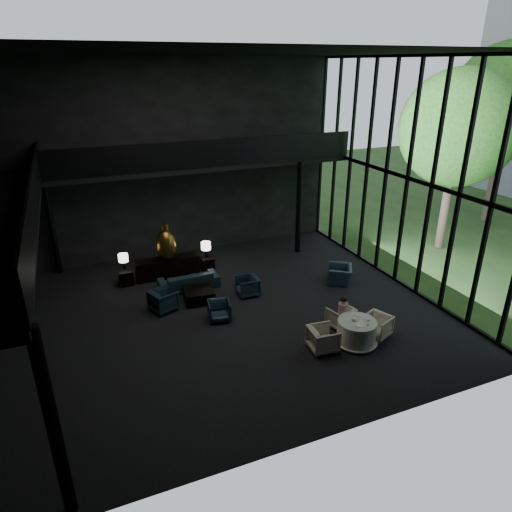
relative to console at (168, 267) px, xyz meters
name	(u,v)px	position (x,y,z in m)	size (l,w,h in m)	color
floor	(225,315)	(1.08, -3.64, -0.39)	(14.00, 12.00, 0.02)	black
ceiling	(216,52)	(1.08, -3.64, 7.61)	(14.00, 12.00, 0.02)	black
wall_back	(174,161)	(1.08, 2.36, 3.61)	(14.00, 0.04, 8.00)	black
wall_front	(323,280)	(1.08, -9.64, 3.61)	(14.00, 0.04, 8.00)	black
curtain_wall	(408,178)	(8.03, -3.64, 3.61)	(0.20, 12.00, 8.00)	black
mezzanine_back	(205,164)	(2.08, 1.36, 3.61)	(12.00, 2.00, 0.25)	black
railing_left	(34,196)	(-3.92, -3.64, 4.21)	(0.06, 12.00, 1.00)	black
railing_back	(212,153)	(2.08, 0.36, 4.21)	(12.00, 0.06, 1.00)	black
column_sw	(53,427)	(-3.92, -9.34, 1.61)	(0.24, 0.24, 4.00)	black
column_nw	(51,225)	(-3.92, 2.06, 1.61)	(0.24, 0.24, 4.00)	black
column_ne	(299,208)	(5.88, 0.36, 1.61)	(0.24, 0.24, 4.00)	black
tree_near	(458,129)	(12.08, -1.64, 4.85)	(4.80, 4.80, 7.65)	#382D23
tree_far	(509,102)	(17.08, 0.36, 5.60)	(5.60, 5.60, 8.80)	#382D23
console	(168,267)	(0.00, 0.00, 0.00)	(2.43, 0.55, 0.77)	black
bronze_urn	(166,244)	(0.00, -0.10, 1.01)	(0.78, 0.78, 1.45)	#A57F3E
side_table_left	(126,277)	(-1.60, -0.07, -0.10)	(0.51, 0.51, 0.57)	black
table_lamp_left	(123,258)	(-1.60, 0.09, 0.62)	(0.36, 0.36, 0.61)	black
side_table_right	(207,264)	(1.60, -0.03, -0.12)	(0.49, 0.49, 0.54)	black
table_lamp_right	(206,246)	(1.60, 0.05, 0.62)	(0.39, 0.39, 0.65)	black
sofa	(189,277)	(0.50, -1.30, 0.07)	(2.33, 0.68, 0.91)	black
lounge_armchair_west	(163,299)	(-0.71, -2.55, 0.04)	(0.82, 0.77, 0.85)	#1B323F
lounge_armchair_east	(247,285)	(2.32, -2.61, -0.01)	(0.72, 0.68, 0.75)	black
lounge_armchair_south	(219,311)	(0.83, -3.87, -0.05)	(0.65, 0.60, 0.66)	black
window_armchair	(340,273)	(5.94, -3.01, 0.01)	(0.90, 0.59, 0.79)	black
coffee_table	(199,295)	(0.57, -2.38, -0.17)	(1.00, 1.00, 0.44)	black
dining_table	(356,334)	(4.16, -6.73, -0.06)	(1.30, 1.30, 0.75)	white
dining_chair_north	(341,317)	(4.24, -5.75, -0.03)	(0.69, 0.64, 0.71)	#A7A086
dining_chair_east	(377,325)	(4.96, -6.63, -0.01)	(0.73, 0.68, 0.75)	beige
dining_chair_west	(323,337)	(3.07, -6.64, 0.02)	(0.79, 0.74, 0.82)	tan
child	(343,307)	(4.23, -5.86, 0.39)	(0.30, 0.30, 0.65)	#CD809C
plate_a	(360,325)	(4.08, -6.96, 0.37)	(0.26, 0.26, 0.02)	white
plate_b	(357,315)	(4.35, -6.43, 0.37)	(0.21, 0.21, 0.01)	white
saucer	(368,320)	(4.48, -6.78, 0.37)	(0.13, 0.13, 0.01)	white
coffee_cup	(369,320)	(4.47, -6.83, 0.40)	(0.07, 0.07, 0.06)	white
cereal_bowl	(354,319)	(4.09, -6.65, 0.40)	(0.17, 0.17, 0.08)	white
cream_pot	(368,325)	(4.29, -7.05, 0.40)	(0.06, 0.06, 0.07)	#99999E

